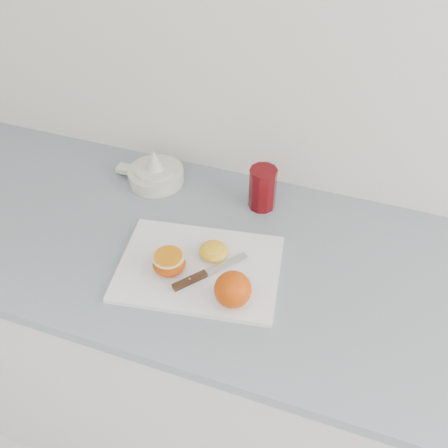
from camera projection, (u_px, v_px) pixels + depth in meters
name	position (u px, v px, depth m)	size (l,w,h in m)	color
counter	(211.00, 351.00, 1.48)	(2.36, 0.64, 0.89)	silver
cutting_board	(199.00, 268.00, 1.12)	(0.36, 0.26, 0.01)	white
whole_orange	(233.00, 289.00, 1.02)	(0.08, 0.08, 0.08)	#D8450C
half_orange	(169.00, 263.00, 1.10)	(0.07, 0.07, 0.05)	#D8450C
squeezed_shell	(213.00, 251.00, 1.14)	(0.07, 0.07, 0.03)	yellow
paring_knife	(196.00, 277.00, 1.09)	(0.13, 0.16, 0.01)	#442919
citrus_juicer	(155.00, 173.00, 1.35)	(0.19, 0.15, 0.10)	white
red_tumbler	(262.00, 190.00, 1.26)	(0.07, 0.07, 0.12)	#5D050A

